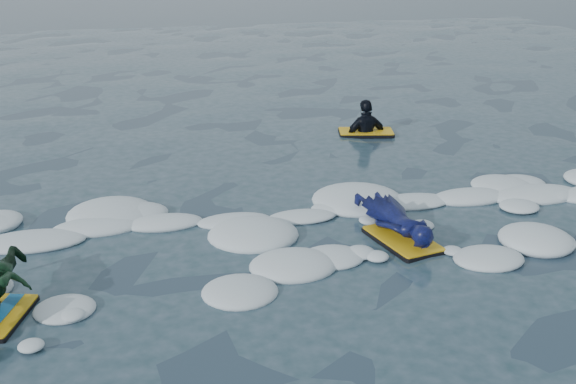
% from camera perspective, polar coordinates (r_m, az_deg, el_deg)
% --- Properties ---
extents(ground, '(120.00, 120.00, 0.00)m').
position_cam_1_polar(ground, '(8.13, -2.01, -6.62)').
color(ground, '#152834').
rests_on(ground, ground).
extents(foam_band, '(12.00, 3.10, 0.30)m').
position_cam_1_polar(foam_band, '(9.05, -3.24, -3.71)').
color(foam_band, silver).
rests_on(foam_band, ground).
extents(prone_woman_unit, '(0.80, 1.65, 0.41)m').
position_cam_1_polar(prone_woman_unit, '(9.12, 8.59, -2.28)').
color(prone_woman_unit, black).
rests_on(prone_woman_unit, ground).
extents(prone_child_unit, '(0.70, 1.34, 0.51)m').
position_cam_1_polar(prone_child_unit, '(7.87, -21.81, -7.05)').
color(prone_child_unit, black).
rests_on(prone_child_unit, ground).
extents(waiting_rider_unit, '(1.10, 0.75, 1.51)m').
position_cam_1_polar(waiting_rider_unit, '(13.61, 6.16, 4.19)').
color(waiting_rider_unit, black).
rests_on(waiting_rider_unit, ground).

